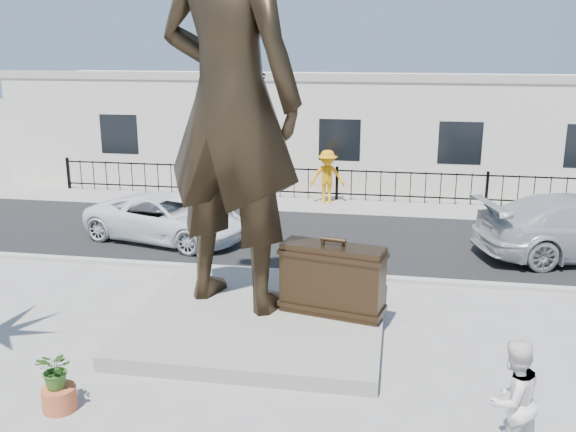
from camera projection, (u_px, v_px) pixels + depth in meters
name	position (u px, v px, depth m)	size (l,w,h in m)	color
ground	(270.00, 358.00, 12.36)	(100.00, 100.00, 0.00)	#9E9991
street	(321.00, 236.00, 19.96)	(40.00, 7.00, 0.01)	black
curb	(305.00, 274.00, 16.62)	(40.00, 0.25, 0.12)	#A5A399
far_sidewalk	(334.00, 205.00, 23.75)	(40.00, 2.50, 0.02)	#9E9991
plinth	(261.00, 317.00, 13.83)	(5.20, 5.20, 0.30)	gray
fence	(337.00, 185.00, 24.35)	(22.00, 0.10, 1.20)	black
building	(347.00, 128.00, 27.92)	(28.00, 7.00, 4.40)	silver
statue	(230.00, 100.00, 13.15)	(3.23, 2.12, 8.86)	black
suitcase	(332.00, 280.00, 13.48)	(2.15, 0.68, 1.51)	#312214
tourist	(512.00, 400.00, 9.22)	(0.90, 0.70, 1.85)	white
car_white	(167.00, 218.00, 19.49)	(2.29, 4.97, 1.38)	white
worker	(327.00, 177.00, 23.77)	(1.28, 0.74, 1.99)	orange
planter	(59.00, 398.00, 10.60)	(0.56, 0.56, 0.40)	#B65630
shrub	(56.00, 370.00, 10.46)	(0.60, 0.52, 0.66)	#315C1D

